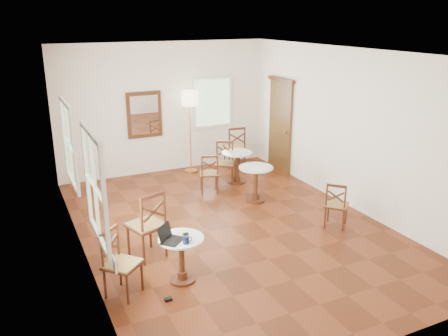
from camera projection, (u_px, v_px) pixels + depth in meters
name	position (u px, v px, depth m)	size (l,w,h in m)	color
ground	(231.00, 227.00, 8.20)	(7.00, 7.00, 0.00)	#5F2610
room_shell	(221.00, 119.00, 7.82)	(5.02, 7.02, 3.01)	white
cafe_table_near	(182.00, 254.00, 6.41)	(0.63, 0.63, 0.67)	#4A2312
cafe_table_mid	(256.00, 180.00, 9.21)	(0.68, 0.68, 0.71)	#4A2312
cafe_table_back	(237.00, 164.00, 10.24)	(0.67, 0.67, 0.70)	#4A2312
chair_near_a	(147.00, 225.00, 7.02)	(0.63, 0.63, 1.08)	#4A2312
chair_near_b	(121.00, 263.00, 6.09)	(0.60, 0.60, 0.92)	#4A2312
chair_mid_a	(209.00, 173.00, 9.66)	(0.49, 0.49, 0.85)	#4A2312
chair_mid_b	(336.00, 205.00, 8.09)	(0.54, 0.54, 0.83)	#4A2312
chair_back_a	(235.00, 147.00, 11.31)	(0.54, 0.54, 1.02)	#4A2312
chair_back_b	(224.00, 163.00, 10.26)	(0.57, 0.57, 0.91)	#4A2312
floor_lamp	(190.00, 104.00, 10.59)	(0.37, 0.37, 1.92)	#BF8C3F
laptop	(169.00, 237.00, 6.23)	(0.40, 0.40, 0.22)	black
mouse	(186.00, 234.00, 6.40)	(0.09, 0.06, 0.03)	black
navy_mug	(186.00, 240.00, 6.16)	(0.13, 0.09, 0.10)	#101737
water_glass	(185.00, 240.00, 6.16)	(0.05, 0.05, 0.09)	white
power_adapter	(168.00, 299.00, 6.07)	(0.10, 0.06, 0.04)	black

